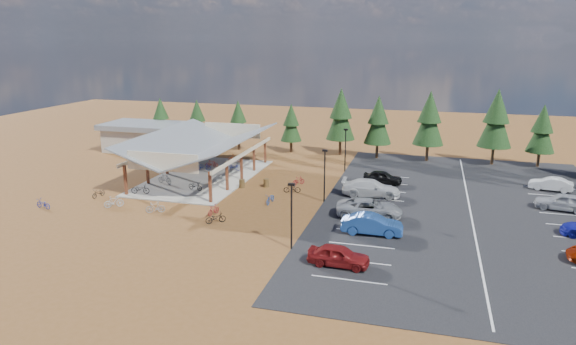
{
  "coord_description": "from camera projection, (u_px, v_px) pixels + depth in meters",
  "views": [
    {
      "loc": [
        14.45,
        -44.59,
        15.37
      ],
      "look_at": [
        0.76,
        4.13,
        2.07
      ],
      "focal_mm": 32.0,
      "sensor_mm": 36.0,
      "label": 1
    }
  ],
  "objects": [
    {
      "name": "pine_1",
      "position": [
        197.0,
        119.0,
        73.09
      ],
      "size": [
        2.98,
        2.98,
        6.95
      ],
      "color": "#382314",
      "rests_on": "ground"
    },
    {
      "name": "bike_6",
      "position": [
        233.0,
        167.0,
        60.83
      ],
      "size": [
        1.95,
        1.05,
        0.97
      ],
      "primitive_type": "imported",
      "rotation": [
        0.0,
        0.0,
        1.8
      ],
      "color": "navy",
      "rests_on": "concrete_pad"
    },
    {
      "name": "bike_4",
      "position": [
        195.0,
        186.0,
        52.98
      ],
      "size": [
        1.87,
        1.07,
        0.93
      ],
      "primitive_type": "imported",
      "rotation": [
        0.0,
        0.0,
        1.3
      ],
      "color": "black",
      "rests_on": "concrete_pad"
    },
    {
      "name": "bike_13",
      "position": [
        155.0,
        207.0,
        46.42
      ],
      "size": [
        1.75,
        1.19,
        1.03
      ],
      "primitive_type": "imported",
      "rotation": [
        0.0,
        0.0,
        5.17
      ],
      "color": "gray",
      "rests_on": "ground"
    },
    {
      "name": "bike_10",
      "position": [
        43.0,
        204.0,
        47.57
      ],
      "size": [
        1.84,
        0.95,
        0.92
      ],
      "primitive_type": "imported",
      "rotation": [
        0.0,
        0.0,
        4.51
      ],
      "color": "navy",
      "rests_on": "ground"
    },
    {
      "name": "asphalt_lot",
      "position": [
        470.0,
        210.0,
        47.15
      ],
      "size": [
        27.0,
        44.0,
        0.04
      ],
      "primitive_type": "cube",
      "color": "black",
      "rests_on": "ground"
    },
    {
      "name": "pine_7",
      "position": [
        496.0,
        119.0,
        62.76
      ],
      "size": [
        4.07,
        4.07,
        9.47
      ],
      "color": "#382314",
      "rests_on": "ground"
    },
    {
      "name": "bike_3",
      "position": [
        212.0,
        164.0,
        62.37
      ],
      "size": [
        1.58,
        0.78,
        0.91
      ],
      "primitive_type": "imported",
      "rotation": [
        0.0,
        0.0,
        1.81
      ],
      "color": "maroon",
      "rests_on": "concrete_pad"
    },
    {
      "name": "pine_0",
      "position": [
        161.0,
        116.0,
        74.87
      ],
      "size": [
        3.01,
        3.01,
        7.01
      ],
      "color": "#382314",
      "rests_on": "ground"
    },
    {
      "name": "bike_0",
      "position": [
        140.0,
        189.0,
        51.81
      ],
      "size": [
        1.96,
        1.04,
        0.98
      ],
      "primitive_type": "imported",
      "rotation": [
        0.0,
        0.0,
        1.79
      ],
      "color": "black",
      "rests_on": "concrete_pad"
    },
    {
      "name": "bike_14",
      "position": [
        271.0,
        199.0,
        49.06
      ],
      "size": [
        0.77,
        1.89,
        0.97
      ],
      "primitive_type": "imported",
      "rotation": [
        0.0,
        0.0,
        -0.07
      ],
      "color": "#1A479C",
      "rests_on": "ground"
    },
    {
      "name": "lamp_post_1",
      "position": [
        325.0,
        172.0,
        49.0
      ],
      "size": [
        0.5,
        0.25,
        5.14
      ],
      "color": "black",
      "rests_on": "ground"
    },
    {
      "name": "trash_bin_0",
      "position": [
        242.0,
        184.0,
        54.24
      ],
      "size": [
        0.6,
        0.6,
        0.9
      ],
      "primitive_type": "cylinder",
      "color": "#4C371B",
      "rests_on": "ground"
    },
    {
      "name": "car_8",
      "position": [
        562.0,
        202.0,
        46.98
      ],
      "size": [
        4.91,
        2.66,
        1.59
      ],
      "primitive_type": "imported",
      "rotation": [
        0.0,
        0.0,
        -1.75
      ],
      "color": "#A0A2A8",
      "rests_on": "asphalt_lot"
    },
    {
      "name": "lamp_post_0",
      "position": [
        291.0,
        211.0,
        37.83
      ],
      "size": [
        0.5,
        0.25,
        5.14
      ],
      "color": "black",
      "rests_on": "ground"
    },
    {
      "name": "bike_7",
      "position": [
        235.0,
        158.0,
        64.99
      ],
      "size": [
        1.74,
        0.92,
        1.01
      ],
      "primitive_type": "imported",
      "rotation": [
        0.0,
        0.0,
        1.85
      ],
      "color": "maroon",
      "rests_on": "concrete_pad"
    },
    {
      "name": "concrete_pad",
      "position": [
        204.0,
        177.0,
        58.32
      ],
      "size": [
        10.6,
        18.6,
        0.1
      ],
      "primitive_type": "cube",
      "color": "gray",
      "rests_on": "ground"
    },
    {
      "name": "car_2",
      "position": [
        369.0,
        208.0,
        45.18
      ],
      "size": [
        6.02,
        3.23,
        1.61
      ],
      "primitive_type": "imported",
      "rotation": [
        0.0,
        0.0,
        1.67
      ],
      "color": "gray",
      "rests_on": "asphalt_lot"
    },
    {
      "name": "ground",
      "position": [
        269.0,
        203.0,
        49.2
      ],
      "size": [
        140.0,
        140.0,
        0.0
      ],
      "primitive_type": "plane",
      "color": "brown",
      "rests_on": "ground"
    },
    {
      "name": "bike_16",
      "position": [
        292.0,
        188.0,
        52.46
      ],
      "size": [
        1.81,
        0.96,
        0.91
      ],
      "primitive_type": "imported",
      "rotation": [
        0.0,
        0.0,
        4.93
      ],
      "color": "black",
      "rests_on": "ground"
    },
    {
      "name": "lamp_post_2",
      "position": [
        345.0,
        147.0,
        60.18
      ],
      "size": [
        0.5,
        0.25,
        5.14
      ],
      "color": "black",
      "rests_on": "ground"
    },
    {
      "name": "bike_5",
      "position": [
        218.0,
        179.0,
        55.6
      ],
      "size": [
        1.62,
        0.93,
        0.94
      ],
      "primitive_type": "imported",
      "rotation": [
        0.0,
        0.0,
        1.23
      ],
      "color": "#94979B",
      "rests_on": "concrete_pad"
    },
    {
      "name": "car_9",
      "position": [
        551.0,
        184.0,
        53.09
      ],
      "size": [
        4.35,
        2.2,
        1.37
      ],
      "primitive_type": "imported",
      "rotation": [
        0.0,
        0.0,
        -1.76
      ],
      "color": "white",
      "rests_on": "asphalt_lot"
    },
    {
      "name": "car_1",
      "position": [
        372.0,
        224.0,
        41.24
      ],
      "size": [
        4.96,
        1.87,
        1.62
      ],
      "primitive_type": "imported",
      "rotation": [
        0.0,
        0.0,
        1.6
      ],
      "color": "navy",
      "rests_on": "asphalt_lot"
    },
    {
      "name": "car_4",
      "position": [
        383.0,
        177.0,
        55.57
      ],
      "size": [
        4.23,
        1.87,
        1.41
      ],
      "primitive_type": "imported",
      "rotation": [
        0.0,
        0.0,
        1.52
      ],
      "color": "black",
      "rests_on": "asphalt_lot"
    },
    {
      "name": "pine_5",
      "position": [
        378.0,
        120.0,
        66.35
      ],
      "size": [
        3.55,
        3.55,
        8.27
      ],
      "color": "#382314",
      "rests_on": "ground"
    },
    {
      "name": "bike_9",
      "position": [
        114.0,
        202.0,
        47.9
      ],
      "size": [
        1.71,
        1.53,
        1.08
      ],
      "primitive_type": "imported",
      "rotation": [
        0.0,
        0.0,
        2.26
      ],
      "color": "#979CA0",
      "rests_on": "ground"
    },
    {
      "name": "bike_8",
      "position": [
        99.0,
        193.0,
        51.01
      ],
      "size": [
        0.8,
        1.69,
        0.86
      ],
      "primitive_type": "imported",
      "rotation": [
        0.0,
        0.0,
        -0.14
      ],
      "color": "black",
      "rests_on": "ground"
    },
    {
      "name": "trash_bin_1",
      "position": [
        266.0,
        183.0,
        54.49
      ],
      "size": [
        0.6,
        0.6,
        0.9
      ],
      "primitive_type": "cylinder",
      "color": "#4C371B",
      "rests_on": "ground"
    },
    {
      "name": "pine_8",
      "position": [
        542.0,
        129.0,
        61.89
      ],
      "size": [
        3.32,
        3.32,
        7.73
      ],
      "color": "#382314",
      "rests_on": "ground"
    },
    {
      "name": "bike_12",
      "position": [
        216.0,
        218.0,
        43.83
      ],
      "size": [
        1.77,
        1.61,
        0.94
      ],
      "primitive_type": "imported",
      "rotation": [
        0.0,
        0.0,
        2.26
      ],
      "color": "black",
      "rests_on": "ground"
    },
    {
      "name": "bike_15",
      "position": [
        299.0,
        181.0,
        55.32
      ],
      "size": [
        1.32,
        1.42,
        0.91
      ],
      "primitive_type": "imported",
      "rotation": [
        0.0,
        0.0,
        2.42
      ],
      "color": "maroon",
      "rests_on": "ground"
    },
    {
      "name": "outbuilding",
      "position": [
        145.0,
        136.0,
        71.72
      ],
      "size": [
        11.0,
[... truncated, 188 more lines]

